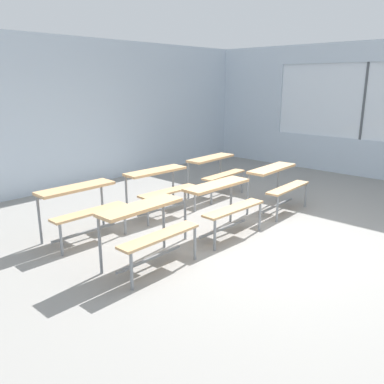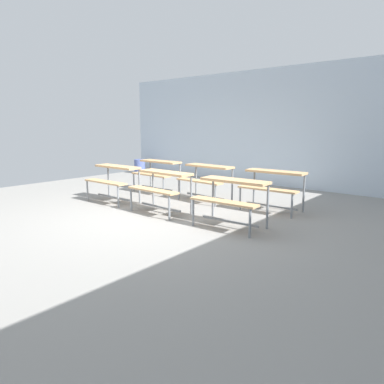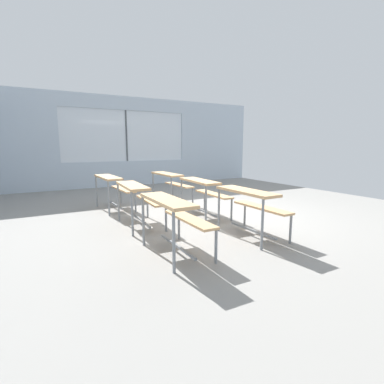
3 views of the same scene
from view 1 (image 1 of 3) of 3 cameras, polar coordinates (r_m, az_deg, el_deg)
The scene contains 8 objects.
ground at distance 5.58m, azimuth 8.59°, elevation -7.35°, with size 10.00×9.00×0.05m, color gray.
wall_back at distance 8.53m, azimuth -17.09°, elevation 10.71°, with size 10.00×0.12×3.00m, color silver.
desk_bench_r0c0 at distance 4.66m, azimuth -6.48°, elevation -4.26°, with size 1.11×0.60×0.74m.
desk_bench_r0c1 at distance 5.61m, azimuth 4.44°, elevation -0.73°, with size 1.12×0.62×0.74m.
desk_bench_r0c2 at distance 6.80m, azimuth 12.20°, elevation 1.91°, with size 1.12×0.63×0.74m.
desk_bench_r1c0 at distance 5.65m, azimuth -15.71°, elevation -1.16°, with size 1.10×0.60×0.74m.
desk_bench_r1c1 at distance 6.48m, azimuth -4.62°, elevation 1.52°, with size 1.13×0.65×0.74m.
desk_bench_r1c2 at distance 7.57m, azimuth 3.38°, elevation 3.64°, with size 1.12×0.64×0.74m.
Camera 1 is at (-4.28, -2.86, 2.15)m, focal length 36.95 mm.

